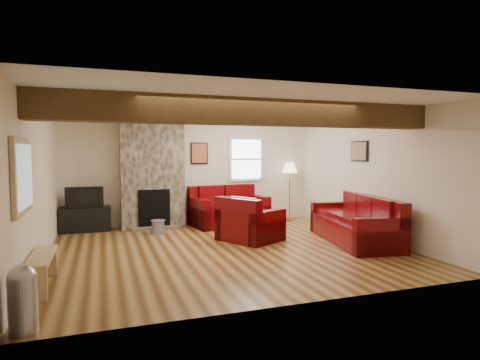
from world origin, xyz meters
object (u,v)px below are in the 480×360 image
at_px(armchair_red, 250,218).
at_px(coffee_table, 250,221).
at_px(sofa_three, 354,219).
at_px(floor_lamp, 290,171).
at_px(television, 85,197).
at_px(loveseat, 229,206).
at_px(tv_cabinet, 85,219).

height_order(armchair_red, coffee_table, armchair_red).
distance_m(sofa_three, floor_lamp, 2.78).
bearing_deg(floor_lamp, television, 178.49).
distance_m(loveseat, armchair_red, 1.69).
distance_m(armchair_red, tv_cabinet, 3.69).
bearing_deg(television, coffee_table, -18.75).
relative_size(loveseat, armchair_red, 1.64).
xyz_separation_m(tv_cabinet, television, (0.00, 0.00, 0.49)).
bearing_deg(floor_lamp, loveseat, -174.12).
relative_size(television, floor_lamp, 0.53).
relative_size(armchair_red, floor_lamp, 0.72).
bearing_deg(coffee_table, tv_cabinet, 161.25).
bearing_deg(loveseat, television, 165.58).
distance_m(coffee_table, television, 3.64).
bearing_deg(armchair_red, television, 28.42).
xyz_separation_m(sofa_three, coffee_table, (-1.52, 1.63, -0.22)).
xyz_separation_m(sofa_three, floor_lamp, (-0.07, 2.66, 0.82)).
bearing_deg(loveseat, coffee_table, -84.92).
distance_m(sofa_three, television, 5.67).
bearing_deg(tv_cabinet, armchair_red, -32.71).
relative_size(armchair_red, television, 1.36).
bearing_deg(armchair_red, tv_cabinet, 28.42).
bearing_deg(armchair_red, coffee_table, -49.35).
height_order(tv_cabinet, television, television).
distance_m(armchair_red, floor_lamp, 2.70).
bearing_deg(floor_lamp, sofa_three, -88.56).
xyz_separation_m(coffee_table, floor_lamp, (1.45, 1.03, 1.04)).
height_order(loveseat, coffee_table, loveseat).
bearing_deg(armchair_red, floor_lamp, -72.34).
bearing_deg(television, loveseat, -5.37).
relative_size(loveseat, tv_cabinet, 1.63).
bearing_deg(coffee_table, television, 161.25).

